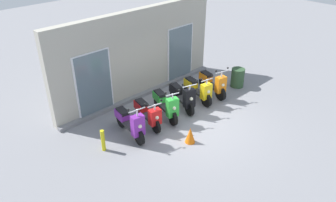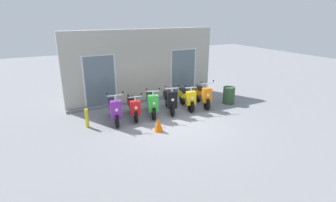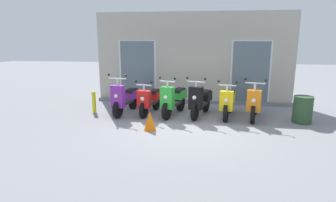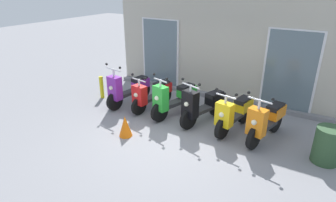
{
  "view_description": "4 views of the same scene",
  "coord_description": "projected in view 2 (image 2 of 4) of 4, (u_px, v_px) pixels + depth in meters",
  "views": [
    {
      "loc": [
        -6.97,
        -5.92,
        6.13
      ],
      "look_at": [
        -0.58,
        0.82,
        0.78
      ],
      "focal_mm": 34.8,
      "sensor_mm": 36.0,
      "label": 1
    },
    {
      "loc": [
        -4.46,
        -8.15,
        3.94
      ],
      "look_at": [
        0.1,
        0.72,
        0.6
      ],
      "focal_mm": 28.07,
      "sensor_mm": 36.0,
      "label": 2
    },
    {
      "loc": [
        0.57,
        -7.44,
        2.37
      ],
      "look_at": [
        -0.56,
        0.48,
        0.58
      ],
      "focal_mm": 30.15,
      "sensor_mm": 36.0,
      "label": 3
    },
    {
      "loc": [
        3.04,
        -5.08,
        3.45
      ],
      "look_at": [
        -0.24,
        0.37,
        0.73
      ],
      "focal_mm": 30.4,
      "sensor_mm": 36.0,
      "label": 4
    }
  ],
  "objects": [
    {
      "name": "scooter_red",
      "position": [
        133.0,
        106.0,
        10.32
      ],
      "size": [
        0.65,
        1.55,
        1.13
      ],
      "color": "black",
      "rests_on": "ground_plane"
    },
    {
      "name": "traffic_cone",
      "position": [
        159.0,
        124.0,
        9.16
      ],
      "size": [
        0.32,
        0.32,
        0.52
      ],
      "primitive_type": "cone",
      "color": "orange",
      "rests_on": "ground_plane"
    },
    {
      "name": "trash_bin",
      "position": [
        229.0,
        95.0,
        11.99
      ],
      "size": [
        0.53,
        0.53,
        0.77
      ],
      "primitive_type": "cylinder",
      "color": "#2D4C2D",
      "rests_on": "ground_plane"
    },
    {
      "name": "scooter_black",
      "position": [
        170.0,
        100.0,
        10.96
      ],
      "size": [
        0.79,
        1.61,
        1.27
      ],
      "color": "black",
      "rests_on": "ground_plane"
    },
    {
      "name": "curb_bollard",
      "position": [
        87.0,
        118.0,
        9.46
      ],
      "size": [
        0.12,
        0.12,
        0.7
      ],
      "primitive_type": "cylinder",
      "color": "yellow",
      "rests_on": "ground_plane"
    },
    {
      "name": "scooter_purple",
      "position": [
        114.0,
        110.0,
        9.89
      ],
      "size": [
        0.65,
        1.68,
        1.33
      ],
      "color": "black",
      "rests_on": "ground_plane"
    },
    {
      "name": "storefront_facade",
      "position": [
        143.0,
        67.0,
        12.11
      ],
      "size": [
        7.16,
        0.5,
        3.29
      ],
      "color": "#B2AD9E",
      "rests_on": "ground_plane"
    },
    {
      "name": "scooter_yellow",
      "position": [
        187.0,
        98.0,
        11.34
      ],
      "size": [
        0.64,
        1.59,
        1.19
      ],
      "color": "black",
      "rests_on": "ground_plane"
    },
    {
      "name": "ground_plane",
      "position": [
        174.0,
        122.0,
        10.05
      ],
      "size": [
        40.0,
        40.0,
        0.0
      ],
      "primitive_type": "plane",
      "color": "gray"
    },
    {
      "name": "scooter_orange",
      "position": [
        203.0,
        95.0,
        11.6
      ],
      "size": [
        0.71,
        1.59,
        1.28
      ],
      "color": "black",
      "rests_on": "ground_plane"
    },
    {
      "name": "scooter_green",
      "position": [
        152.0,
        103.0,
        10.58
      ],
      "size": [
        0.75,
        1.61,
        1.27
      ],
      "color": "black",
      "rests_on": "ground_plane"
    }
  ]
}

